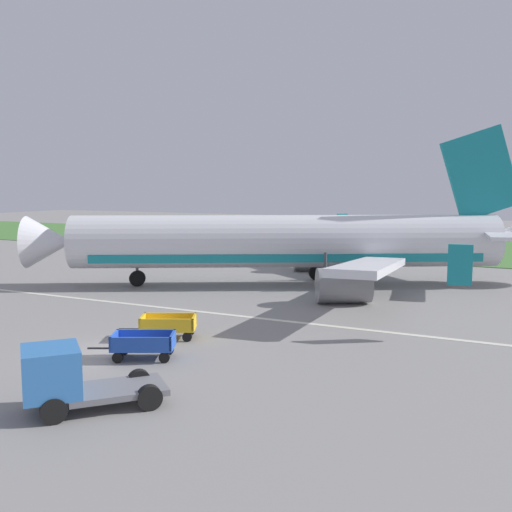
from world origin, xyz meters
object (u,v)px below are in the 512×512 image
Objects in this scene: baggage_cart_second_in_row at (168,326)px; service_truck_beside_carts at (68,377)px; airplane at (300,242)px; baggage_cart_nearest at (143,344)px.

service_truck_beside_carts reaches higher than baggage_cart_second_in_row.
airplane is 7.67× the size of service_truck_beside_carts.
baggage_cart_nearest is 0.78× the size of service_truck_beside_carts.
service_truck_beside_carts is at bearing -75.46° from baggage_cart_second_in_row.
service_truck_beside_carts is (1.34, -5.63, 0.50)m from baggage_cart_nearest.
baggage_cart_second_in_row is (0.01, -16.44, -2.45)m from airplane.
baggage_cart_second_in_row is at bearing 104.54° from service_truck_beside_carts.
baggage_cart_nearest is at bearing -87.23° from airplane.
service_truck_beside_carts is at bearing -76.63° from baggage_cart_nearest.
service_truck_beside_carts is at bearing -84.82° from airplane.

